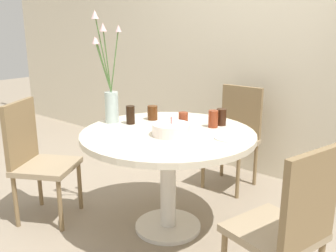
% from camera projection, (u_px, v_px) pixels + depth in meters
% --- Properties ---
extents(ground_plane, '(16.00, 16.00, 0.00)m').
position_uv_depth(ground_plane, '(168.00, 228.00, 2.69)').
color(ground_plane, gray).
extents(wall_back, '(8.00, 0.05, 2.60)m').
position_uv_depth(wall_back, '(265.00, 37.00, 3.38)').
color(wall_back, beige).
rests_on(wall_back, ground_plane).
extents(dining_table, '(1.17, 1.17, 0.72)m').
position_uv_depth(dining_table, '(168.00, 149.00, 2.54)').
color(dining_table, beige).
rests_on(dining_table, ground_plane).
extents(chair_left_flank, '(0.41, 0.41, 0.89)m').
position_uv_depth(chair_left_flank, '(235.00, 132.00, 3.32)').
color(chair_left_flank, '#9E896B').
rests_on(chair_left_flank, ground_plane).
extents(chair_near_front, '(0.54, 0.54, 0.89)m').
position_uv_depth(chair_near_front, '(36.00, 155.00, 2.73)').
color(chair_near_front, '#9E896B').
rests_on(chair_near_front, ground_plane).
extents(chair_far_back, '(0.49, 0.49, 0.89)m').
position_uv_depth(chair_far_back, '(288.00, 223.00, 1.79)').
color(chair_far_back, '#9E896B').
rests_on(chair_far_back, ground_plane).
extents(birthday_cake, '(0.25, 0.25, 0.12)m').
position_uv_depth(birthday_cake, '(171.00, 129.00, 2.42)').
color(birthday_cake, white).
rests_on(birthday_cake, dining_table).
extents(flower_vase, '(0.16, 0.24, 0.79)m').
position_uv_depth(flower_vase, '(110.00, 91.00, 2.67)').
color(flower_vase, '#B2C6C1').
rests_on(flower_vase, dining_table).
extents(side_plate, '(0.18, 0.18, 0.01)m').
position_uv_depth(side_plate, '(229.00, 138.00, 2.35)').
color(side_plate, white).
rests_on(side_plate, dining_table).
extents(drink_glass_0, '(0.07, 0.07, 0.12)m').
position_uv_depth(drink_glass_0, '(213.00, 119.00, 2.60)').
color(drink_glass_0, maroon).
rests_on(drink_glass_0, dining_table).
extents(drink_glass_1, '(0.06, 0.06, 0.12)m').
position_uv_depth(drink_glass_1, '(183.00, 121.00, 2.55)').
color(drink_glass_1, maroon).
rests_on(drink_glass_1, dining_table).
extents(drink_glass_2, '(0.08, 0.08, 0.11)m').
position_uv_depth(drink_glass_2, '(152.00, 113.00, 2.81)').
color(drink_glass_2, '#51280F').
rests_on(drink_glass_2, dining_table).
extents(drink_glass_3, '(0.06, 0.06, 0.13)m').
position_uv_depth(drink_glass_3, '(130.00, 115.00, 2.69)').
color(drink_glass_3, black).
rests_on(drink_glass_3, dining_table).
extents(drink_glass_4, '(0.07, 0.07, 0.12)m').
position_uv_depth(drink_glass_4, '(221.00, 117.00, 2.65)').
color(drink_glass_4, '#33190C').
rests_on(drink_glass_4, dining_table).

